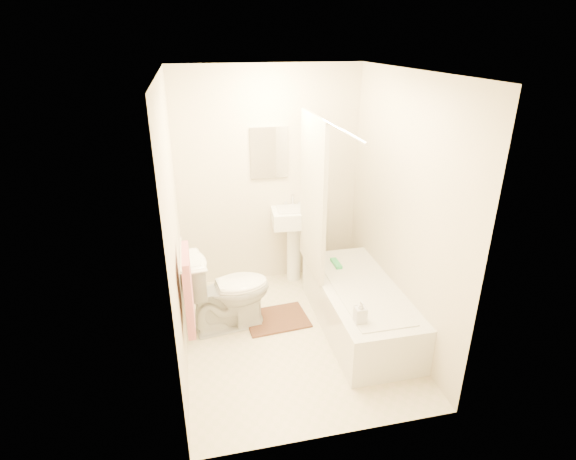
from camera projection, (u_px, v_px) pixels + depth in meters
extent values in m
plane|color=beige|center=(294.00, 335.00, 4.31)|extent=(2.40, 2.40, 0.00)
plane|color=white|center=(295.00, 71.00, 3.35)|extent=(2.40, 2.40, 0.00)
cube|color=beige|center=(269.00, 179.00, 4.90)|extent=(2.00, 0.02, 2.40)
cube|color=beige|center=(174.00, 230.00, 3.63)|extent=(0.02, 2.40, 2.40)
cube|color=beige|center=(403.00, 211.00, 4.03)|extent=(0.02, 2.40, 2.40)
cube|color=white|center=(269.00, 153.00, 4.77)|extent=(0.40, 0.03, 0.55)
cylinder|color=silver|center=(328.00, 122.00, 3.66)|extent=(0.03, 1.70, 0.03)
cube|color=silver|center=(313.00, 196.00, 4.33)|extent=(0.04, 0.80, 1.55)
cylinder|color=silver|center=(181.00, 254.00, 3.45)|extent=(0.02, 0.60, 0.02)
cube|color=#CC7266|center=(188.00, 290.00, 3.59)|extent=(0.06, 0.45, 0.66)
cylinder|color=white|center=(188.00, 276.00, 3.95)|extent=(0.11, 0.12, 0.12)
imported|color=white|center=(228.00, 290.00, 4.30)|extent=(0.87, 0.57, 0.80)
cube|color=#4E261E|center=(277.00, 319.00, 4.54)|extent=(0.65, 0.51, 0.02)
imported|color=white|center=(361.00, 311.00, 3.70)|extent=(0.10, 0.10, 0.21)
cube|color=green|center=(336.00, 264.00, 4.65)|extent=(0.07, 0.21, 0.04)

